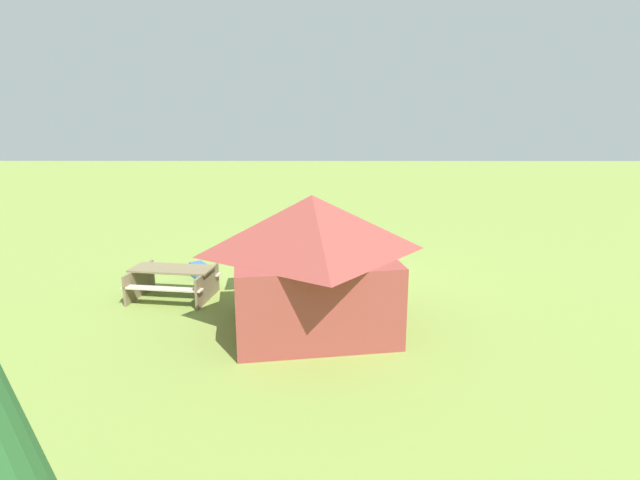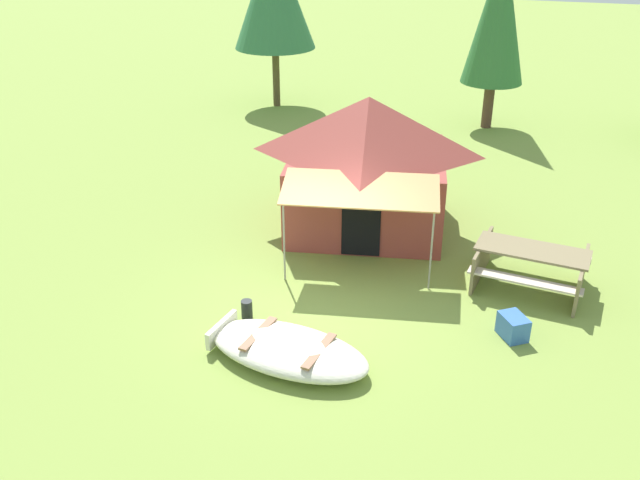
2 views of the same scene
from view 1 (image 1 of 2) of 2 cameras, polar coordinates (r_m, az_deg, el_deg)
The scene contains 6 objects.
ground_plane at distance 14.05m, azimuth 0.07°, elevation -4.37°, with size 80.00×80.00×0.00m, color olive.
beached_rowboat at distance 15.70m, azimuth -0.38°, elevation -1.66°, with size 2.81×1.69×0.39m.
canvas_cabin_tent at distance 10.45m, azimuth -0.91°, elevation -2.29°, with size 3.89×4.69×2.83m.
picnic_table at distance 12.92m, azimuth -16.33°, elevation -4.24°, with size 2.16×1.76×0.78m.
cooler_box at distance 14.55m, azimuth -13.60°, elevation -3.32°, with size 0.48×0.35×0.39m, color #3464B5.
fuel_can at distance 14.83m, azimuth 3.65°, elevation -2.73°, with size 0.19×0.19×0.34m, color black.
Camera 1 is at (-0.03, 13.36, 4.33)m, focal length 28.25 mm.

